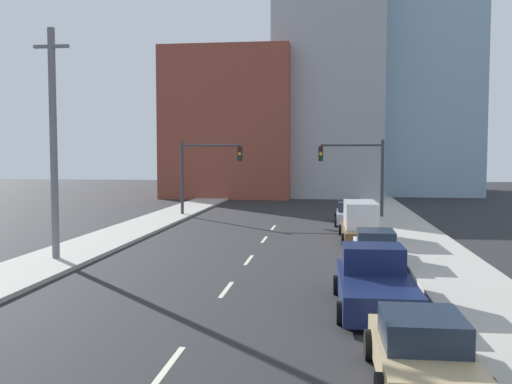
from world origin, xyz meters
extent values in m
cube|color=#ADA89E|center=(-8.54, 46.35, 0.09)|extent=(3.46, 92.71, 0.17)
cube|color=#ADA89E|center=(8.54, 46.35, 0.09)|extent=(3.46, 92.71, 0.17)
cube|color=beige|center=(0.00, 8.98, 0.00)|extent=(0.16, 2.40, 0.01)
cube|color=beige|center=(0.00, 16.25, 0.00)|extent=(0.16, 2.40, 0.01)
cube|color=beige|center=(0.00, 21.95, 0.00)|extent=(0.16, 2.40, 0.01)
cube|color=beige|center=(0.00, 28.19, 0.00)|extent=(0.16, 2.40, 0.01)
cube|color=beige|center=(0.00, 33.44, 0.00)|extent=(0.16, 2.40, 0.01)
cube|color=brown|center=(-7.53, 63.33, 8.15)|extent=(14.00, 16.00, 16.30)
cube|color=#A8A8AD|center=(3.35, 67.33, 12.77)|extent=(12.00, 20.00, 25.55)
cube|color=#8CADC6|center=(14.13, 71.33, 20.77)|extent=(13.00, 20.00, 41.54)
cylinder|color=#38383D|center=(-7.69, 39.59, 2.92)|extent=(0.24, 0.24, 5.85)
cylinder|color=#38383D|center=(-5.42, 39.59, 5.45)|extent=(4.54, 0.16, 0.16)
cube|color=black|center=(-3.15, 39.59, 4.82)|extent=(0.34, 0.32, 1.10)
cylinder|color=#4C0C0C|center=(-3.15, 39.42, 5.16)|extent=(0.22, 0.04, 0.22)
cylinder|color=yellow|center=(-3.15, 39.42, 4.82)|extent=(0.22, 0.04, 0.22)
cylinder|color=#0C3F14|center=(-3.15, 39.42, 4.48)|extent=(0.22, 0.04, 0.22)
cylinder|color=#38383D|center=(7.49, 39.59, 2.92)|extent=(0.24, 0.24, 5.85)
cylinder|color=#38383D|center=(5.22, 39.59, 5.45)|extent=(4.54, 0.16, 0.16)
cube|color=black|center=(2.95, 39.59, 4.82)|extent=(0.34, 0.32, 1.10)
cylinder|color=#4C0C0C|center=(2.95, 39.42, 5.16)|extent=(0.22, 0.04, 0.22)
cylinder|color=yellow|center=(2.95, 39.42, 4.82)|extent=(0.22, 0.04, 0.22)
cylinder|color=#0C3F14|center=(2.95, 39.42, 4.48)|extent=(0.22, 0.04, 0.22)
cylinder|color=slate|center=(-8.44, 20.44, 5.12)|extent=(0.32, 0.32, 10.24)
cube|color=slate|center=(-8.44, 20.44, 9.44)|extent=(1.60, 0.14, 0.14)
cube|color=tan|center=(5.50, 8.58, 0.53)|extent=(1.90, 4.28, 0.66)
cube|color=#1E2838|center=(5.50, 8.58, 1.17)|extent=(1.65, 1.94, 0.62)
cylinder|color=black|center=(4.52, 9.89, 0.35)|extent=(0.23, 0.71, 0.71)
cylinder|color=black|center=(6.44, 9.91, 0.35)|extent=(0.23, 0.71, 0.71)
cube|color=#141E47|center=(5.00, 14.36, 0.60)|extent=(2.28, 5.60, 0.84)
cube|color=#141E47|center=(4.99, 15.20, 1.43)|extent=(1.95, 1.70, 0.83)
cylinder|color=black|center=(3.85, 16.07, 0.33)|extent=(0.23, 0.66, 0.65)
cylinder|color=black|center=(6.09, 16.11, 0.33)|extent=(0.23, 0.66, 0.65)
cylinder|color=black|center=(3.91, 12.62, 0.33)|extent=(0.23, 0.66, 0.65)
cylinder|color=black|center=(6.15, 12.66, 0.33)|extent=(0.23, 0.66, 0.65)
cube|color=silver|center=(5.60, 21.62, 0.52)|extent=(1.84, 4.79, 0.68)
cube|color=#1E2838|center=(5.60, 21.62, 1.18)|extent=(1.59, 2.17, 0.63)
cylinder|color=black|center=(4.70, 23.11, 0.33)|extent=(0.23, 0.67, 0.67)
cylinder|color=black|center=(6.54, 23.09, 0.33)|extent=(0.23, 0.67, 0.67)
cylinder|color=black|center=(4.66, 20.16, 0.33)|extent=(0.23, 0.67, 0.67)
cylinder|color=black|center=(6.50, 20.13, 0.33)|extent=(0.23, 0.67, 0.67)
cube|color=brown|center=(5.31, 28.73, 0.46)|extent=(2.04, 6.08, 0.59)
cube|color=silver|center=(5.32, 28.43, 1.46)|extent=(1.77, 3.78, 1.41)
cylinder|color=black|center=(4.28, 30.59, 0.31)|extent=(0.23, 0.63, 0.62)
cylinder|color=black|center=(6.27, 30.63, 0.31)|extent=(0.23, 0.63, 0.62)
cylinder|color=black|center=(4.35, 26.84, 0.31)|extent=(0.23, 0.63, 0.62)
cylinder|color=black|center=(6.34, 26.88, 0.31)|extent=(0.23, 0.63, 0.62)
cube|color=#B2B2BC|center=(5.03, 35.85, 0.53)|extent=(1.86, 4.50, 0.72)
cube|color=#1E2838|center=(5.03, 35.85, 1.21)|extent=(1.62, 2.03, 0.64)
cylinder|color=black|center=(4.10, 37.25, 0.31)|extent=(0.23, 0.63, 0.63)
cylinder|color=black|center=(5.98, 37.23, 0.31)|extent=(0.23, 0.63, 0.63)
cylinder|color=black|center=(4.07, 34.47, 0.31)|extent=(0.23, 0.63, 0.63)
cylinder|color=black|center=(5.96, 34.45, 0.31)|extent=(0.23, 0.63, 0.63)
camera|label=1|loc=(3.55, -3.29, 4.76)|focal=40.00mm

